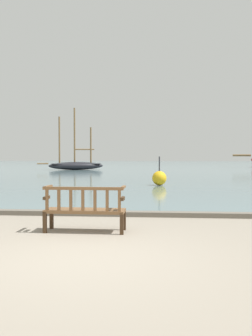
# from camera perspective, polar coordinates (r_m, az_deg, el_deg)

# --- Properties ---
(ground_plane) EXTENTS (160.00, 160.00, 0.00)m
(ground_plane) POSITION_cam_1_polar(r_m,az_deg,el_deg) (5.83, -7.13, -13.36)
(ground_plane) COLOR gray
(harbor_water) EXTENTS (100.00, 80.00, 0.08)m
(harbor_water) POSITION_cam_1_polar(r_m,az_deg,el_deg) (49.54, 3.48, 0.26)
(harbor_water) COLOR slate
(harbor_water) RESTS_ON ground
(quay_edge_kerb) EXTENTS (40.00, 0.30, 0.12)m
(quay_edge_kerb) POSITION_cam_1_polar(r_m,az_deg,el_deg) (9.54, -2.30, -6.95)
(quay_edge_kerb) COLOR #675F54
(quay_edge_kerb) RESTS_ON ground
(park_bench) EXTENTS (1.61, 0.54, 0.92)m
(park_bench) POSITION_cam_1_polar(r_m,az_deg,el_deg) (7.57, -6.30, -6.16)
(park_bench) COLOR #3D2A19
(park_bench) RESTS_ON ground
(sailboat_distant_harbor) EXTENTS (6.41, 3.19, 6.09)m
(sailboat_distant_harbor) POSITION_cam_1_polar(r_m,az_deg,el_deg) (37.29, -7.64, 0.55)
(sailboat_distant_harbor) COLOR black
(sailboat_distant_harbor) RESTS_ON harbor_water
(channel_buoy) EXTENTS (0.69, 0.69, 1.39)m
(channel_buoy) POSITION_cam_1_polar(r_m,az_deg,el_deg) (18.09, 5.10, -1.54)
(channel_buoy) COLOR gold
(channel_buoy) RESTS_ON harbor_water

